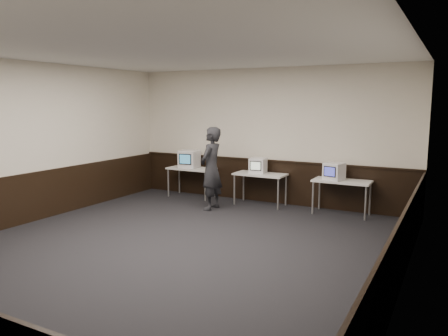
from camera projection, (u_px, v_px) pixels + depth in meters
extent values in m
plane|color=black|center=(172.00, 249.00, 7.16)|extent=(8.00, 8.00, 0.00)
plane|color=white|center=(168.00, 49.00, 6.69)|extent=(8.00, 8.00, 0.00)
plane|color=silver|center=(267.00, 136.00, 10.41)|extent=(7.00, 0.00, 7.00)
plane|color=silver|center=(24.00, 143.00, 8.57)|extent=(0.00, 8.00, 8.00)
plane|color=silver|center=(407.00, 168.00, 5.29)|extent=(0.00, 8.00, 8.00)
cube|color=black|center=(266.00, 181.00, 10.56)|extent=(6.98, 0.04, 1.00)
cube|color=black|center=(28.00, 198.00, 8.72)|extent=(0.04, 7.98, 1.00)
cube|color=black|center=(400.00, 255.00, 5.46)|extent=(0.04, 7.98, 1.00)
cube|color=black|center=(266.00, 160.00, 10.46)|extent=(6.98, 0.06, 0.04)
cube|color=silver|center=(192.00, 169.00, 11.08)|extent=(1.20, 0.60, 0.04)
cylinder|color=#999999|center=(168.00, 183.00, 11.18)|extent=(0.04, 0.04, 0.71)
cylinder|color=#999999|center=(205.00, 187.00, 10.66)|extent=(0.04, 0.04, 0.71)
cylinder|color=#999999|center=(179.00, 180.00, 11.61)|extent=(0.04, 0.04, 0.71)
cylinder|color=#999999|center=(215.00, 183.00, 11.10)|extent=(0.04, 0.04, 0.71)
cube|color=silver|center=(260.00, 174.00, 10.19)|extent=(1.20, 0.60, 0.04)
cylinder|color=#999999|center=(234.00, 190.00, 10.29)|extent=(0.04, 0.04, 0.71)
cylinder|color=#999999|center=(278.00, 194.00, 9.77)|extent=(0.04, 0.04, 0.71)
cylinder|color=#999999|center=(244.00, 186.00, 10.72)|extent=(0.04, 0.04, 0.71)
cylinder|color=#999999|center=(286.00, 190.00, 10.21)|extent=(0.04, 0.04, 0.71)
cube|color=silver|center=(342.00, 181.00, 9.30)|extent=(1.20, 0.60, 0.04)
cylinder|color=#999999|center=(313.00, 198.00, 9.40)|extent=(0.04, 0.04, 0.71)
cylinder|color=#999999|center=(365.00, 203.00, 8.88)|extent=(0.04, 0.04, 0.71)
cylinder|color=#999999|center=(319.00, 194.00, 9.83)|extent=(0.04, 0.04, 0.71)
cylinder|color=#999999|center=(370.00, 199.00, 9.32)|extent=(0.04, 0.04, 0.71)
cube|color=white|center=(189.00, 159.00, 11.07)|extent=(0.50, 0.52, 0.44)
cube|color=black|center=(185.00, 159.00, 10.85)|extent=(0.33, 0.06, 0.27)
cube|color=teal|center=(185.00, 159.00, 10.84)|extent=(0.29, 0.04, 0.22)
cube|color=white|center=(258.00, 166.00, 10.21)|extent=(0.40, 0.41, 0.36)
cube|color=black|center=(256.00, 166.00, 10.04)|extent=(0.27, 0.04, 0.21)
cube|color=#AFBEA7|center=(255.00, 166.00, 10.03)|extent=(0.23, 0.03, 0.18)
cube|color=white|center=(334.00, 171.00, 9.31)|extent=(0.45, 0.46, 0.37)
cube|color=black|center=(330.00, 172.00, 9.16)|extent=(0.27, 0.08, 0.22)
cube|color=#3A3EAD|center=(329.00, 172.00, 9.15)|extent=(0.23, 0.06, 0.18)
imported|color=black|center=(211.00, 168.00, 9.75)|extent=(0.47, 0.69, 1.86)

